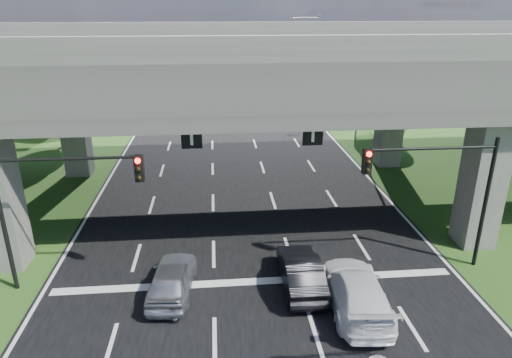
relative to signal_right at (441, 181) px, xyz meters
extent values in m
plane|color=#264516|center=(-7.82, -3.94, -4.19)|extent=(160.00, 160.00, 0.00)
cube|color=black|center=(-7.82, 6.06, -4.17)|extent=(18.00, 120.00, 0.03)
cube|color=#353330|center=(-7.82, 8.06, 3.81)|extent=(80.00, 15.00, 2.00)
cube|color=#615F5A|center=(-7.82, 0.81, 5.31)|extent=(80.00, 0.50, 1.00)
cube|color=#615F5A|center=(-7.82, 15.31, 5.31)|extent=(80.00, 0.50, 1.00)
cube|color=#615F5A|center=(-18.82, 14.06, -0.69)|extent=(1.60, 1.60, 7.00)
cube|color=#615F5A|center=(3.18, 2.06, -0.69)|extent=(1.60, 1.60, 7.00)
cube|color=#615F5A|center=(3.18, 14.06, -0.69)|extent=(1.60, 1.60, 7.00)
cube|color=black|center=(-10.32, 1.06, 1.81)|extent=(0.85, 0.06, 0.85)
cube|color=black|center=(-5.32, 1.06, 1.81)|extent=(0.85, 0.06, 0.85)
cylinder|color=black|center=(2.18, 0.06, -1.19)|extent=(0.18, 0.18, 6.00)
cylinder|color=black|center=(-0.57, 0.06, 1.41)|extent=(5.50, 0.12, 0.12)
cube|color=black|center=(-3.32, -0.12, 1.01)|extent=(0.35, 0.28, 1.05)
sphere|color=#FF0C05|center=(-3.32, -0.28, 1.36)|extent=(0.22, 0.22, 0.22)
cylinder|color=black|center=(-17.82, 0.06, -1.19)|extent=(0.18, 0.18, 6.00)
cylinder|color=black|center=(-15.07, 0.06, 1.41)|extent=(5.50, 0.12, 0.12)
cube|color=black|center=(-12.32, -0.12, 1.01)|extent=(0.35, 0.28, 1.05)
sphere|color=#FF0C05|center=(-12.32, -0.28, 1.36)|extent=(0.22, 0.22, 0.22)
cylinder|color=gray|center=(2.68, 20.06, 0.81)|extent=(0.16, 0.16, 10.00)
cylinder|color=gray|center=(1.18, 20.06, 5.51)|extent=(3.00, 0.10, 0.10)
cube|color=gray|center=(-0.32, 20.06, 5.41)|extent=(0.60, 0.25, 0.18)
cylinder|color=gray|center=(2.68, 36.06, 0.81)|extent=(0.16, 0.16, 10.00)
cylinder|color=gray|center=(1.18, 36.06, 5.51)|extent=(3.00, 0.10, 0.10)
cube|color=gray|center=(-0.32, 36.06, 5.41)|extent=(0.60, 0.25, 0.18)
cylinder|color=black|center=(-21.82, 22.06, -2.54)|extent=(0.36, 0.36, 3.30)
sphere|color=#164F15|center=(-21.82, 22.06, 0.46)|extent=(4.50, 4.50, 4.50)
sphere|color=#164F15|center=(-21.42, 21.76, 1.81)|extent=(3.60, 3.60, 3.60)
sphere|color=#164F15|center=(-22.12, 22.46, -0.44)|extent=(3.30, 3.30, 3.30)
cylinder|color=black|center=(-24.82, 30.06, -2.76)|extent=(0.36, 0.36, 2.86)
sphere|color=#164F15|center=(-24.82, 30.06, -0.16)|extent=(3.90, 3.90, 3.90)
sphere|color=#164F15|center=(-24.42, 29.76, 1.01)|extent=(3.12, 3.12, 3.12)
sphere|color=#164F15|center=(-25.12, 30.46, -0.94)|extent=(2.86, 2.86, 2.86)
cylinder|color=black|center=(-20.82, 38.06, -2.43)|extent=(0.36, 0.36, 3.52)
sphere|color=#164F15|center=(-20.82, 38.06, 0.77)|extent=(4.80, 4.80, 4.80)
sphere|color=#164F15|center=(-20.42, 37.76, 2.21)|extent=(3.84, 3.84, 3.84)
sphere|color=#164F15|center=(-21.12, 38.46, -0.19)|extent=(3.52, 3.52, 3.52)
cylinder|color=black|center=(5.18, 24.06, -2.65)|extent=(0.36, 0.36, 3.08)
sphere|color=#164F15|center=(5.18, 24.06, 0.15)|extent=(4.20, 4.20, 4.20)
sphere|color=#164F15|center=(5.58, 23.76, 1.41)|extent=(3.36, 3.36, 3.36)
sphere|color=#164F15|center=(4.88, 24.46, -0.69)|extent=(3.08, 3.08, 3.08)
cylinder|color=black|center=(8.18, 32.06, -2.76)|extent=(0.36, 0.36, 2.86)
sphere|color=#164F15|center=(8.18, 32.06, -0.16)|extent=(3.90, 3.90, 3.90)
sphere|color=#164F15|center=(8.58, 31.76, 1.01)|extent=(3.12, 3.12, 3.12)
sphere|color=#164F15|center=(7.88, 32.46, -0.94)|extent=(2.86, 2.86, 2.86)
cylinder|color=black|center=(4.18, 40.06, -2.54)|extent=(0.36, 0.36, 3.30)
sphere|color=#164F15|center=(4.18, 40.06, 0.46)|extent=(4.50, 4.50, 4.50)
sphere|color=#164F15|center=(4.58, 39.76, 1.81)|extent=(3.60, 3.60, 3.60)
sphere|color=#164F15|center=(3.88, 40.46, -0.44)|extent=(3.30, 3.30, 3.30)
imported|color=#BABCC3|center=(-11.30, -0.94, -3.45)|extent=(2.02, 4.28, 1.41)
imported|color=black|center=(-6.02, -0.94, -3.44)|extent=(1.55, 4.34, 1.43)
imported|color=white|center=(-4.15, -2.56, -3.40)|extent=(2.44, 5.31, 1.51)
camera|label=1|loc=(-9.37, -16.97, 6.89)|focal=32.00mm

